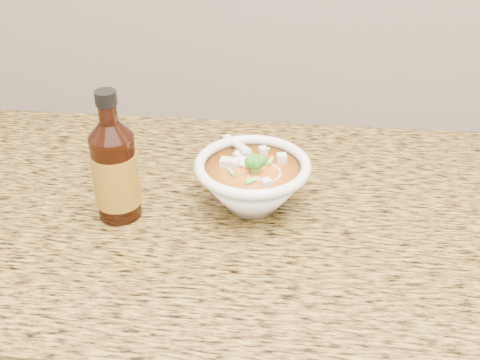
# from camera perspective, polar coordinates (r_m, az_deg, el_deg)

# --- Properties ---
(counter_slab) EXTENTS (4.00, 0.68, 0.04)m
(counter_slab) POSITION_cam_1_polar(r_m,az_deg,el_deg) (1.00, 10.89, -4.05)
(counter_slab) COLOR olive
(counter_slab) RESTS_ON cabinet
(soup_bowl) EXTENTS (0.19, 0.20, 0.10)m
(soup_bowl) POSITION_cam_1_polar(r_m,az_deg,el_deg) (0.96, 1.19, -0.29)
(soup_bowl) COLOR silver
(soup_bowl) RESTS_ON counter_slab
(hot_sauce_bottle) EXTENTS (0.08, 0.08, 0.21)m
(hot_sauce_bottle) POSITION_cam_1_polar(r_m,az_deg,el_deg) (0.94, -11.74, 0.83)
(hot_sauce_bottle) COLOR black
(hot_sauce_bottle) RESTS_ON counter_slab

